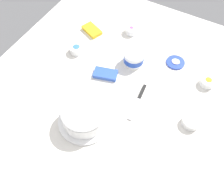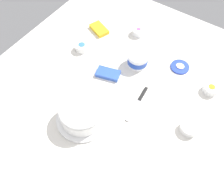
{
  "view_description": "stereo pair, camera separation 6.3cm",
  "coord_description": "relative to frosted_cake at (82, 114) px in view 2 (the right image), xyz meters",
  "views": [
    {
      "loc": [
        -0.32,
        0.72,
        1.12
      ],
      "look_at": [
        0.03,
        0.1,
        0.04
      ],
      "focal_mm": 39.41,
      "sensor_mm": 36.0,
      "label": 1
    },
    {
      "loc": [
        -0.37,
        0.69,
        1.12
      ],
      "look_at": [
        0.03,
        0.1,
        0.04
      ],
      "focal_mm": 39.41,
      "sensor_mm": 36.0,
      "label": 2
    }
  ],
  "objects": [
    {
      "name": "sprinkle_bowl_blue",
      "position": [
        0.3,
        -0.38,
        -0.03
      ],
      "size": [
        0.08,
        0.08,
        0.04
      ],
      "color": "white",
      "rests_on": "ground_plane"
    },
    {
      "name": "candy_box_lower",
      "position": [
        0.06,
        -0.31,
        -0.04
      ],
      "size": [
        0.15,
        0.11,
        0.02
      ],
      "primitive_type": "cube",
      "rotation": [
        0.0,
        0.0,
        0.28
      ],
      "color": "#2D51B2",
      "rests_on": "ground_plane"
    },
    {
      "name": "sprinkle_bowl_yellow",
      "position": [
        -0.47,
        -0.25,
        -0.03
      ],
      "size": [
        0.09,
        0.09,
        0.04
      ],
      "color": "white",
      "rests_on": "ground_plane"
    },
    {
      "name": "frosting_tub_lid",
      "position": [
        -0.26,
        -0.59,
        -0.05
      ],
      "size": [
        0.11,
        0.11,
        0.02
      ],
      "color": "#233DAD",
      "rests_on": "ground_plane"
    },
    {
      "name": "sprinkle_bowl_orange",
      "position": [
        -0.47,
        -0.53,
        -0.03
      ],
      "size": [
        0.08,
        0.08,
        0.04
      ],
      "color": "white",
      "rests_on": "ground_plane"
    },
    {
      "name": "ground_plane",
      "position": [
        -0.09,
        -0.28,
        -0.05
      ],
      "size": [
        1.54,
        1.54,
        0.0
      ],
      "primitive_type": "plane",
      "color": "silver"
    },
    {
      "name": "sprinkle_bowl_rainbow",
      "position": [
        0.09,
        -0.7,
        -0.03
      ],
      "size": [
        0.08,
        0.08,
        0.04
      ],
      "color": "white",
      "rests_on": "ground_plane"
    },
    {
      "name": "candy_box_upper",
      "position": [
        0.32,
        -0.58,
        -0.04
      ],
      "size": [
        0.15,
        0.12,
        0.02
      ],
      "primitive_type": "cube",
      "rotation": [
        0.0,
        0.0,
        -0.38
      ],
      "color": "yellow",
      "rests_on": "ground_plane"
    },
    {
      "name": "spreading_knife",
      "position": [
        -0.18,
        -0.25,
        -0.05
      ],
      "size": [
        0.04,
        0.24,
        0.01
      ],
      "color": "silver",
      "rests_on": "ground_plane"
    },
    {
      "name": "frosted_cake",
      "position": [
        0.0,
        0.0,
        0.0
      ],
      "size": [
        0.27,
        0.27,
        0.12
      ],
      "color": "white",
      "rests_on": "ground_plane"
    },
    {
      "name": "frosting_tub",
      "position": [
        -0.04,
        -0.47,
        -0.01
      ],
      "size": [
        0.12,
        0.12,
        0.08
      ],
      "color": "white",
      "rests_on": "ground_plane"
    }
  ]
}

